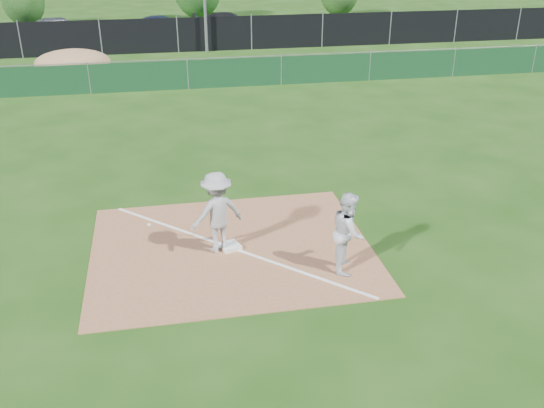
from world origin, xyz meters
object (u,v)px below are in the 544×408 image
(first_base, at_px, (230,246))
(runner, at_px, (348,232))
(play_at_first, at_px, (217,212))
(car_right, at_px, (229,23))
(car_mid, at_px, (162,29))
(car_left, at_px, (60,29))
(tree_left, at_px, (23,2))

(first_base, xyz_separation_m, runner, (2.24, -1.26, 0.78))
(first_base, relative_size, play_at_first, 0.19)
(first_base, relative_size, car_right, 0.09)
(car_right, bearing_deg, first_base, 173.14)
(car_mid, distance_m, car_right, 4.43)
(runner, bearing_deg, first_base, 77.66)
(runner, relative_size, car_left, 0.40)
(play_at_first, distance_m, tree_left, 33.62)
(play_at_first, relative_size, car_right, 0.47)
(first_base, height_order, car_mid, car_mid)
(first_base, height_order, car_right, car_right)
(runner, bearing_deg, tree_left, 36.05)
(runner, distance_m, car_right, 28.33)
(car_right, bearing_deg, car_left, 93.05)
(car_right, xyz_separation_m, tree_left, (-12.86, 5.26, 0.96))
(car_left, distance_m, car_right, 10.03)
(runner, bearing_deg, play_at_first, 80.74)
(play_at_first, relative_size, runner, 1.26)
(runner, relative_size, tree_left, 0.53)
(play_at_first, distance_m, runner, 2.78)
(play_at_first, xyz_separation_m, car_right, (3.70, 27.07, -0.25))
(runner, bearing_deg, car_mid, 23.22)
(tree_left, bearing_deg, runner, -70.84)
(runner, relative_size, car_mid, 0.41)
(car_mid, bearing_deg, runner, -155.49)
(first_base, relative_size, car_mid, 0.10)
(first_base, bearing_deg, car_mid, 91.63)
(play_at_first, bearing_deg, tree_left, 105.82)
(car_left, height_order, tree_left, tree_left)
(first_base, distance_m, play_at_first, 0.89)
(play_at_first, xyz_separation_m, tree_left, (-9.16, 32.33, 0.71))
(first_base, xyz_separation_m, tree_left, (-9.42, 32.31, 1.56))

